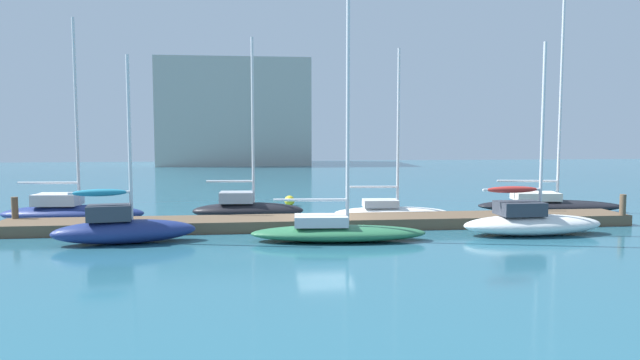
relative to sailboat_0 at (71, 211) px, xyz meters
name	(u,v)px	position (x,y,z in m)	size (l,w,h in m)	color
ground_plane	(325,228)	(11.89, -2.80, -0.57)	(120.00, 120.00, 0.00)	#286075
dock_pier	(325,222)	(11.89, -2.80, -0.32)	(28.21, 2.35, 0.50)	brown
dock_piling_near_end	(15,213)	(-1.81, -1.78, 0.16)	(0.28, 0.28, 1.46)	brown
dock_piling_far_end	(623,210)	(25.60, -3.83, 0.16)	(0.28, 0.28, 1.46)	brown
sailboat_0	(71,211)	(0.00, 0.00, 0.00)	(6.88, 2.48, 9.64)	navy
sailboat_1	(122,227)	(3.63, -5.53, 0.06)	(5.55, 2.31, 7.26)	navy
sailboat_2	(247,208)	(8.34, 0.19, 0.00)	(5.58, 2.00, 8.92)	black
sailboat_3	(337,228)	(11.96, -6.01, -0.06)	(7.09, 2.40, 11.58)	#2D7047
sailboat_4	(390,209)	(15.49, -0.38, -0.13)	(5.82, 2.01, 8.42)	white
sailboat_5	(531,221)	(20.27, -5.57, 0.02)	(6.06, 2.01, 8.02)	white
sailboat_6	(548,203)	(24.49, 0.82, -0.06)	(7.96, 3.28, 12.33)	black
mooring_buoy_yellow	(290,201)	(10.75, 5.00, -0.27)	(0.61, 0.61, 0.61)	yellow
harbor_building_distant	(236,113)	(6.14, 50.25, 6.26)	(19.42, 13.33, 13.67)	#ADA89E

